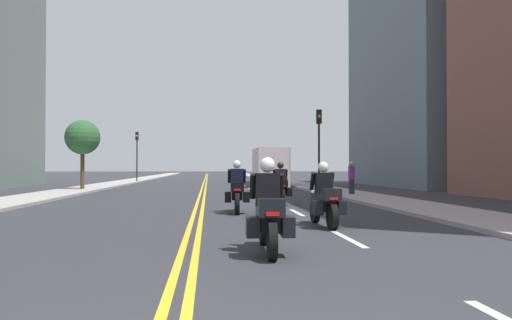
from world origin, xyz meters
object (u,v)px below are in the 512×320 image
at_px(traffic_light_near, 319,135).
at_px(parked_truck, 269,169).
at_px(pedestrian_0, 352,178).
at_px(motorcycle_0, 268,215).
at_px(motorcycle_3, 281,188).
at_px(street_tree_0, 83,138).
at_px(motorcycle_1, 324,201).
at_px(motorcycle_2, 237,192).
at_px(traffic_light_far, 137,148).

relative_size(traffic_light_near, parked_truck, 0.73).
xyz_separation_m(traffic_light_near, pedestrian_0, (0.74, -4.07, -2.37)).
bearing_deg(motorcycle_0, parked_truck, 84.80).
distance_m(motorcycle_3, street_tree_0, 16.51).
height_order(motorcycle_1, motorcycle_2, motorcycle_2).
distance_m(motorcycle_1, traffic_light_far, 39.92).
distance_m(motorcycle_0, motorcycle_2, 7.62).
height_order(traffic_light_near, parked_truck, traffic_light_near).
bearing_deg(motorcycle_0, street_tree_0, 111.64).
bearing_deg(street_tree_0, pedestrian_0, -26.40).
xyz_separation_m(motorcycle_2, traffic_light_far, (-7.82, 34.69, 2.68)).
bearing_deg(motorcycle_1, motorcycle_3, 87.81).
xyz_separation_m(motorcycle_1, parked_truck, (1.69, 25.72, 0.64)).
relative_size(motorcycle_0, parked_truck, 0.35).
bearing_deg(motorcycle_1, motorcycle_0, -118.42).
xyz_separation_m(motorcycle_1, motorcycle_3, (-0.03, 7.34, 0.03)).
xyz_separation_m(traffic_light_near, parked_truck, (-1.80, 9.02, -1.99)).
bearing_deg(parked_truck, motorcycle_0, -96.77).
relative_size(motorcycle_0, motorcycle_1, 1.02).
xyz_separation_m(motorcycle_0, parked_truck, (3.49, 29.41, 0.63)).
bearing_deg(motorcycle_2, motorcycle_1, -62.20).
height_order(motorcycle_0, motorcycle_3, motorcycle_3).
bearing_deg(pedestrian_0, parked_truck, 7.76).
xyz_separation_m(motorcycle_2, street_tree_0, (-8.52, 15.98, 2.56)).
distance_m(motorcycle_1, traffic_light_near, 17.27).
xyz_separation_m(traffic_light_far, parked_truck, (11.41, -12.90, -2.08)).
distance_m(motorcycle_0, traffic_light_far, 43.13).
xyz_separation_m(traffic_light_far, street_tree_0, (-0.70, -18.72, -0.12)).
relative_size(motorcycle_2, traffic_light_far, 0.45).
bearing_deg(motorcycle_3, parked_truck, 86.73).
height_order(motorcycle_1, motorcycle_3, motorcycle_3).
distance_m(street_tree_0, parked_truck, 13.58).
distance_m(motorcycle_1, parked_truck, 25.79).
height_order(motorcycle_3, parked_truck, parked_truck).
bearing_deg(traffic_light_near, motorcycle_3, -110.63).
bearing_deg(pedestrian_0, traffic_light_far, 24.99).
height_order(motorcycle_2, pedestrian_0, pedestrian_0).
distance_m(motorcycle_1, motorcycle_3, 7.34).
distance_m(traffic_light_near, traffic_light_far, 25.59).
distance_m(motorcycle_2, pedestrian_0, 10.65).
bearing_deg(motorcycle_3, traffic_light_far, 109.30).
height_order(motorcycle_1, parked_truck, parked_truck).
distance_m(pedestrian_0, parked_truck, 13.34).
xyz_separation_m(pedestrian_0, parked_truck, (-2.54, 13.09, 0.38)).
distance_m(motorcycle_0, traffic_light_near, 21.23).
xyz_separation_m(motorcycle_3, traffic_light_near, (3.53, 9.37, 2.60)).
bearing_deg(traffic_light_near, traffic_light_far, 121.08).
bearing_deg(motorcycle_1, traffic_light_near, 75.75).
distance_m(traffic_light_near, street_tree_0, 14.28).
height_order(pedestrian_0, parked_truck, parked_truck).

